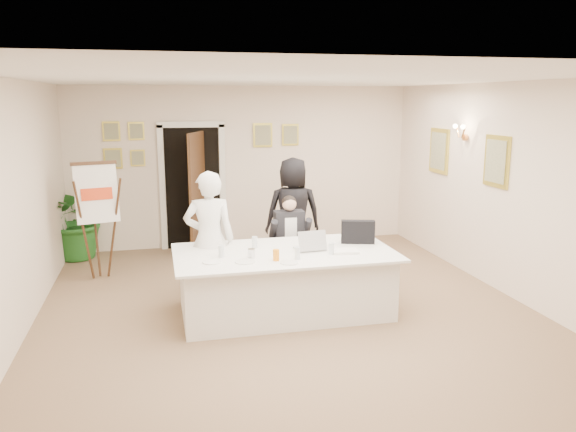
# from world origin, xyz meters

# --- Properties ---
(floor) EXTENTS (7.00, 7.00, 0.00)m
(floor) POSITION_xyz_m (0.00, 0.00, 0.00)
(floor) COLOR brown
(floor) RESTS_ON ground
(ceiling) EXTENTS (6.00, 7.00, 0.02)m
(ceiling) POSITION_xyz_m (0.00, 0.00, 2.80)
(ceiling) COLOR white
(ceiling) RESTS_ON wall_back
(wall_back) EXTENTS (6.00, 0.10, 2.80)m
(wall_back) POSITION_xyz_m (0.00, 3.50, 1.40)
(wall_back) COLOR beige
(wall_back) RESTS_ON floor
(wall_front) EXTENTS (6.00, 0.10, 2.80)m
(wall_front) POSITION_xyz_m (0.00, -3.50, 1.40)
(wall_front) COLOR beige
(wall_front) RESTS_ON floor
(wall_left) EXTENTS (0.10, 7.00, 2.80)m
(wall_left) POSITION_xyz_m (-3.00, 0.00, 1.40)
(wall_left) COLOR beige
(wall_left) RESTS_ON floor
(wall_right) EXTENTS (0.10, 7.00, 2.80)m
(wall_right) POSITION_xyz_m (3.00, 0.00, 1.40)
(wall_right) COLOR beige
(wall_right) RESTS_ON floor
(doorway) EXTENTS (1.14, 0.86, 2.20)m
(doorway) POSITION_xyz_m (-0.88, 3.32, 1.04)
(doorway) COLOR black
(doorway) RESTS_ON floor
(pictures_back_wall) EXTENTS (3.40, 0.06, 0.80)m
(pictures_back_wall) POSITION_xyz_m (-0.80, 3.47, 1.85)
(pictures_back_wall) COLOR gold
(pictures_back_wall) RESTS_ON wall_back
(pictures_right_wall) EXTENTS (0.06, 2.20, 0.80)m
(pictures_right_wall) POSITION_xyz_m (2.97, 1.20, 1.75)
(pictures_right_wall) COLOR gold
(pictures_right_wall) RESTS_ON wall_right
(wall_sconce) EXTENTS (0.20, 0.30, 0.24)m
(wall_sconce) POSITION_xyz_m (2.90, 1.20, 2.10)
(wall_sconce) COLOR #BF7C3D
(wall_sconce) RESTS_ON wall_right
(conference_table) EXTENTS (2.64, 1.41, 0.78)m
(conference_table) POSITION_xyz_m (-0.04, 0.05, 0.39)
(conference_table) COLOR silver
(conference_table) RESTS_ON floor
(seated_man) EXTENTS (0.69, 0.71, 1.29)m
(seated_man) POSITION_xyz_m (0.25, 1.02, 0.65)
(seated_man) COLOR black
(seated_man) RESTS_ON floor
(flip_chart) EXTENTS (0.61, 0.44, 1.68)m
(flip_chart) POSITION_xyz_m (-2.36, 1.95, 0.78)
(flip_chart) COLOR #3A2612
(flip_chart) RESTS_ON floor
(standing_man) EXTENTS (0.65, 0.45, 1.72)m
(standing_man) POSITION_xyz_m (-0.90, 0.50, 0.86)
(standing_man) COLOR white
(standing_man) RESTS_ON floor
(standing_woman) EXTENTS (0.89, 0.62, 1.72)m
(standing_woman) POSITION_xyz_m (0.50, 1.83, 0.86)
(standing_woman) COLOR black
(standing_woman) RESTS_ON floor
(potted_palm) EXTENTS (1.55, 1.48, 1.34)m
(potted_palm) POSITION_xyz_m (-2.80, 3.20, 0.67)
(potted_palm) COLOR #216220
(potted_palm) RESTS_ON floor
(laptop) EXTENTS (0.38, 0.40, 0.28)m
(laptop) POSITION_xyz_m (0.28, 0.08, 0.91)
(laptop) COLOR #B7BABC
(laptop) RESTS_ON conference_table
(laptop_bag) EXTENTS (0.44, 0.23, 0.29)m
(laptop_bag) POSITION_xyz_m (0.95, 0.22, 0.92)
(laptop_bag) COLOR black
(laptop_bag) RESTS_ON conference_table
(paper_stack) EXTENTS (0.33, 0.25, 0.03)m
(paper_stack) POSITION_xyz_m (0.65, -0.16, 0.79)
(paper_stack) COLOR white
(paper_stack) RESTS_ON conference_table
(plate_left) EXTENTS (0.26, 0.26, 0.01)m
(plate_left) POSITION_xyz_m (-0.95, -0.22, 0.78)
(plate_left) COLOR white
(plate_left) RESTS_ON conference_table
(plate_mid) EXTENTS (0.29, 0.29, 0.01)m
(plate_mid) POSITION_xyz_m (-0.58, -0.30, 0.78)
(plate_mid) COLOR white
(plate_mid) RESTS_ON conference_table
(plate_near) EXTENTS (0.23, 0.23, 0.01)m
(plate_near) POSITION_xyz_m (-0.11, -0.44, 0.78)
(plate_near) COLOR white
(plate_near) RESTS_ON conference_table
(glass_a) EXTENTS (0.07, 0.07, 0.14)m
(glass_a) POSITION_xyz_m (-0.81, -0.02, 0.84)
(glass_a) COLOR silver
(glass_a) RESTS_ON conference_table
(glass_b) EXTENTS (0.08, 0.08, 0.14)m
(glass_b) POSITION_xyz_m (0.02, -0.31, 0.84)
(glass_b) COLOR silver
(glass_b) RESTS_ON conference_table
(glass_c) EXTENTS (0.08, 0.08, 0.14)m
(glass_c) POSITION_xyz_m (0.47, -0.20, 0.84)
(glass_c) COLOR silver
(glass_c) RESTS_ON conference_table
(glass_d) EXTENTS (0.07, 0.07, 0.14)m
(glass_d) POSITION_xyz_m (-0.36, 0.30, 0.84)
(glass_d) COLOR silver
(glass_d) RESTS_ON conference_table
(oj_glass) EXTENTS (0.09, 0.09, 0.13)m
(oj_glass) POSITION_xyz_m (-0.22, -0.31, 0.84)
(oj_glass) COLOR orange
(oj_glass) RESTS_ON conference_table
(steel_jug) EXTENTS (0.09, 0.09, 0.11)m
(steel_jug) POSITION_xyz_m (-0.48, -0.14, 0.83)
(steel_jug) COLOR silver
(steel_jug) RESTS_ON conference_table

